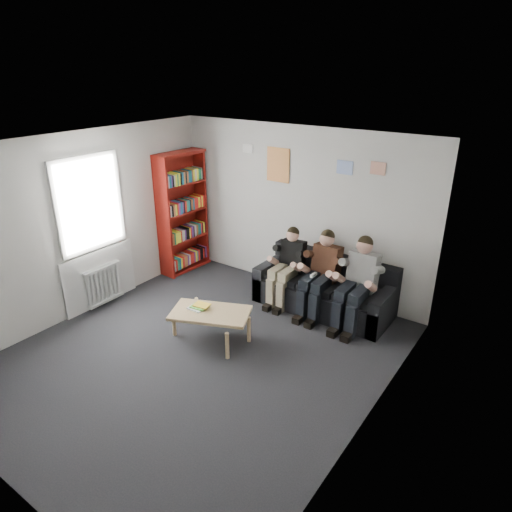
{
  "coord_description": "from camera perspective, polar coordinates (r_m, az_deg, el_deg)",
  "views": [
    {
      "loc": [
        3.5,
        -3.66,
        3.56
      ],
      "look_at": [
        0.0,
        1.3,
        0.98
      ],
      "focal_mm": 32.0,
      "sensor_mm": 36.0,
      "label": 1
    }
  ],
  "objects": [
    {
      "name": "person_left",
      "position": [
        7.13,
        3.83,
        -1.37
      ],
      "size": [
        0.37,
        0.79,
        1.23
      ],
      "rotation": [
        0.0,
        0.0,
        0.14
      ],
      "color": "black",
      "rests_on": "sofa"
    },
    {
      "name": "poster_pink",
      "position": [
        6.69,
        15.01,
        10.54
      ],
      "size": [
        0.22,
        0.01,
        0.18
      ],
      "primitive_type": "cube",
      "color": "#E246B1",
      "rests_on": "room_shell"
    },
    {
      "name": "game_cases",
      "position": [
        6.39,
        -7.14,
        -6.29
      ],
      "size": [
        0.26,
        0.23,
        0.05
      ],
      "rotation": [
        0.0,
        0.0,
        0.03
      ],
      "color": "white",
      "rests_on": "coffee_table"
    },
    {
      "name": "sofa",
      "position": [
        7.18,
        8.56,
        -4.33
      ],
      "size": [
        2.1,
        0.86,
        0.81
      ],
      "color": "black",
      "rests_on": "ground"
    },
    {
      "name": "window",
      "position": [
        7.36,
        -19.5,
        1.54
      ],
      "size": [
        0.05,
        1.3,
        2.36
      ],
      "color": "white",
      "rests_on": "room_shell"
    },
    {
      "name": "bookshelf",
      "position": [
        8.29,
        -9.09,
        5.36
      ],
      "size": [
        0.32,
        0.97,
        2.16
      ],
      "rotation": [
        0.0,
        0.0,
        -0.07
      ],
      "color": "maroon",
      "rests_on": "ground"
    },
    {
      "name": "coffee_table",
      "position": [
        6.33,
        -5.71,
        -7.33
      ],
      "size": [
        1.06,
        0.58,
        0.42
      ],
      "rotation": [
        0.0,
        0.0,
        0.41
      ],
      "color": "tan",
      "rests_on": "ground"
    },
    {
      "name": "person_right",
      "position": [
        6.64,
        12.45,
        -3.47
      ],
      "size": [
        0.42,
        0.9,
        1.33
      ],
      "rotation": [
        0.0,
        0.0,
        -0.0
      ],
      "color": "white",
      "rests_on": "sofa"
    },
    {
      "name": "radiator",
      "position": [
        7.56,
        -18.49,
        -3.36
      ],
      "size": [
        0.1,
        0.64,
        0.6
      ],
      "color": "white",
      "rests_on": "ground"
    },
    {
      "name": "poster_blue",
      "position": [
        6.88,
        11.04,
        10.8
      ],
      "size": [
        0.25,
        0.01,
        0.2
      ],
      "primitive_type": "cube",
      "color": "#4377E5",
      "rests_on": "room_shell"
    },
    {
      "name": "poster_large",
      "position": [
        7.44,
        2.79,
        11.3
      ],
      "size": [
        0.42,
        0.01,
        0.55
      ],
      "primitive_type": "cube",
      "color": "gold",
      "rests_on": "room_shell"
    },
    {
      "name": "room_shell",
      "position": [
        5.53,
        -7.83,
        -0.75
      ],
      "size": [
        5.0,
        5.0,
        5.0
      ],
      "color": "black",
      "rests_on": "ground"
    },
    {
      "name": "poster_sign",
      "position": [
        7.73,
        -1.03,
        13.29
      ],
      "size": [
        0.2,
        0.01,
        0.14
      ],
      "primitive_type": "cube",
      "color": "white",
      "rests_on": "room_shell"
    },
    {
      "name": "person_middle",
      "position": [
        6.86,
        7.98,
        -2.33
      ],
      "size": [
        0.4,
        0.87,
        1.31
      ],
      "rotation": [
        0.0,
        0.0,
        -0.02
      ],
      "color": "#462317",
      "rests_on": "sofa"
    }
  ]
}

